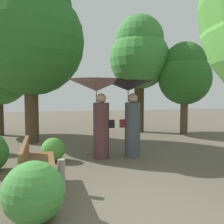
% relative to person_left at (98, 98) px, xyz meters
% --- Properties ---
extents(ground_plane, '(40.00, 40.00, 0.00)m').
position_rel_person_left_xyz_m(ground_plane, '(0.48, -3.26, -1.49)').
color(ground_plane, brown).
extents(person_left, '(1.36, 1.36, 1.95)m').
position_rel_person_left_xyz_m(person_left, '(0.00, 0.00, 0.00)').
color(person_left, '#563338').
rests_on(person_left, ground).
extents(person_right, '(1.24, 1.24, 1.92)m').
position_rel_person_left_xyz_m(person_right, '(0.81, -0.04, -0.09)').
color(person_right, '#474C56').
rests_on(person_right, ground).
extents(park_bench, '(0.53, 1.51, 0.83)m').
position_rel_person_left_xyz_m(park_bench, '(-1.39, -1.92, -0.97)').
color(park_bench, '#38383D').
rests_on(park_bench, ground).
extents(tree_near_left, '(3.47, 3.47, 5.53)m').
position_rel_person_left_xyz_m(tree_near_left, '(-1.72, 2.48, 2.06)').
color(tree_near_left, '#4C3823').
rests_on(tree_near_left, ground).
extents(tree_near_right, '(2.07, 2.07, 3.61)m').
position_rel_person_left_xyz_m(tree_near_right, '(4.03, 2.84, 0.90)').
color(tree_near_right, brown).
rests_on(tree_near_right, ground).
extents(tree_far_back, '(2.46, 2.46, 4.80)m').
position_rel_person_left_xyz_m(tree_far_back, '(2.46, 3.75, 1.77)').
color(tree_far_back, '#42301E').
rests_on(tree_far_back, ground).
extents(bush_path_left, '(0.77, 0.77, 0.77)m').
position_rel_person_left_xyz_m(bush_path_left, '(-1.36, -2.85, -1.10)').
color(bush_path_left, '#428C3D').
rests_on(bush_path_left, ground).
extents(bush_path_right, '(0.56, 0.56, 0.56)m').
position_rel_person_left_xyz_m(bush_path_right, '(-1.09, -0.02, -1.21)').
color(bush_path_right, '#4C9338').
rests_on(bush_path_right, ground).
extents(path_marker_post, '(0.12, 0.12, 0.55)m').
position_rel_person_left_xyz_m(path_marker_post, '(-0.98, -1.99, -1.21)').
color(path_marker_post, gray).
rests_on(path_marker_post, ground).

